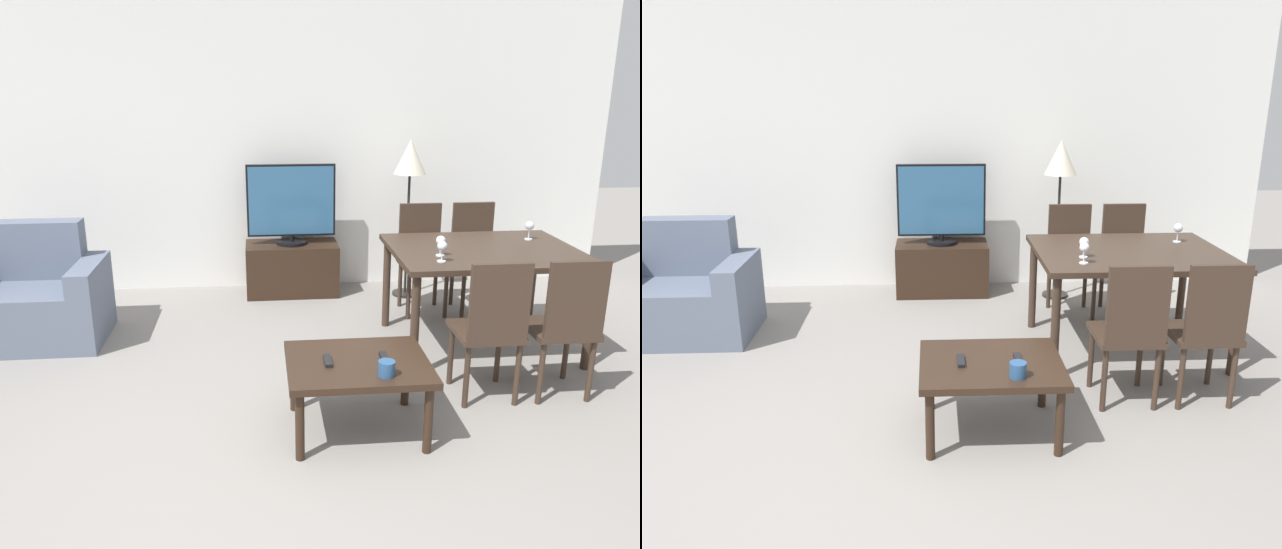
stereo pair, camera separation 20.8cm
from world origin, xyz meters
TOP-DOWN VIEW (x-y plane):
  - ground_plane at (0.00, 0.00)m, footprint 18.00×18.00m
  - wall_back at (0.00, 3.63)m, footprint 6.92×0.06m
  - armchair at (-1.73, 2.41)m, footprint 1.09×0.73m
  - tv_stand at (0.34, 3.34)m, footprint 0.86×0.44m
  - tv at (0.34, 3.34)m, footprint 0.82×0.29m
  - coffee_table at (0.57, 0.82)m, footprint 0.81×0.65m
  - dining_table at (1.68, 1.94)m, footprint 1.36×1.07m
  - dining_chair_near at (1.44, 1.09)m, footprint 0.40×0.40m
  - dining_chair_far at (1.92, 2.78)m, footprint 0.40×0.40m
  - dining_chair_near_right at (1.92, 1.09)m, footprint 0.40×0.40m
  - dining_chair_far_left at (1.44, 2.78)m, footprint 0.40×0.40m
  - floor_lamp at (1.40, 3.18)m, footprint 0.29×0.29m
  - remote_primary at (0.72, 0.82)m, footprint 0.04×0.15m
  - remote_secondary at (0.40, 0.81)m, footprint 0.04×0.15m
  - cup_white_near at (0.69, 0.62)m, footprint 0.09×0.09m
  - wine_glass_left at (2.12, 2.16)m, footprint 0.07×0.07m
  - wine_glass_center at (1.27, 1.61)m, footprint 0.07×0.07m
  - wine_glass_right at (1.30, 1.76)m, footprint 0.07×0.07m

SIDE VIEW (x-z plane):
  - ground_plane at x=0.00m, z-range 0.00..0.00m
  - tv_stand at x=0.34m, z-range 0.00..0.49m
  - armchair at x=-1.73m, z-range -0.13..0.77m
  - coffee_table at x=0.57m, z-range 0.16..0.60m
  - remote_primary at x=0.72m, z-range 0.44..0.46m
  - remote_secondary at x=0.40m, z-range 0.44..0.46m
  - cup_white_near at x=0.69m, z-range 0.44..0.52m
  - dining_chair_near at x=1.44m, z-range 0.05..0.99m
  - dining_chair_far at x=1.92m, z-range 0.05..0.99m
  - dining_chair_near_right at x=1.92m, z-range 0.05..0.99m
  - dining_chair_far_left at x=1.44m, z-range 0.05..0.99m
  - dining_table at x=1.68m, z-range 0.31..1.08m
  - tv at x=0.34m, z-range 0.49..1.23m
  - wine_glass_left at x=2.12m, z-range 0.80..0.95m
  - wine_glass_center at x=1.27m, z-range 0.80..0.95m
  - wine_glass_right at x=1.30m, z-range 0.80..0.95m
  - floor_lamp at x=1.40m, z-range 0.49..1.95m
  - wall_back at x=0.00m, z-range 0.00..2.70m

